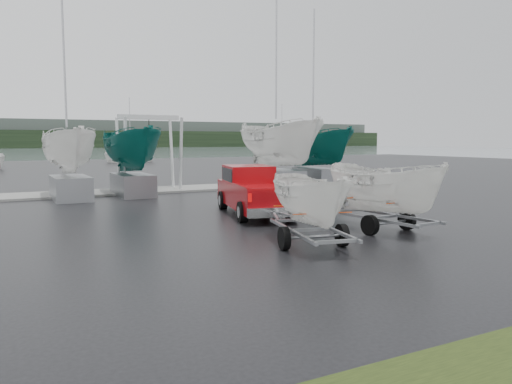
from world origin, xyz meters
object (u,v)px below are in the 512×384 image
trailer_parked (386,144)px  pickup_truck (252,189)px  boat_hoist (149,142)px  trailer_hitched (312,156)px

trailer_parked → pickup_truck: bearing=104.2°
boat_hoist → trailer_hitched: bearing=-90.7°
trailer_hitched → boat_hoist: bearing=102.1°
trailer_parked → boat_hoist: bearing=96.3°
trailer_hitched → trailer_parked: 3.30m
pickup_truck → boat_hoist: size_ratio=1.37×
pickup_truck → trailer_parked: 5.83m
trailer_parked → trailer_hitched: bearing=-171.5°
pickup_truck → trailer_parked: trailer_parked is taller
pickup_truck → trailer_hitched: bearing=-90.0°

